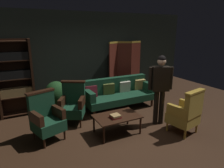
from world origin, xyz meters
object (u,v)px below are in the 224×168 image
(folding_screen, at_px, (124,69))
(bookshelf, at_px, (15,77))
(armchair_gilt_accent, at_px, (186,113))
(book_red_leather, at_px, (115,117))
(velvet_couch, at_px, (118,93))
(standing_figure, at_px, (160,84))
(coffee_table, at_px, (117,118))
(armchair_wing_right, at_px, (73,104))
(book_tan_leather, at_px, (115,116))
(potted_plant, at_px, (56,95))
(armchair_wing_left, at_px, (46,117))

(folding_screen, xyz_separation_m, bookshelf, (-3.36, -0.05, 0.09))
(bookshelf, relative_size, armchair_gilt_accent, 1.97)
(armchair_gilt_accent, bearing_deg, book_red_leather, 156.66)
(velvet_couch, height_order, standing_figure, standing_figure)
(coffee_table, distance_m, armchair_wing_right, 1.22)
(coffee_table, height_order, armchair_gilt_accent, armchair_gilt_accent)
(bookshelf, height_order, armchair_wing_right, bookshelf)
(bookshelf, height_order, velvet_couch, bookshelf)
(velvet_couch, relative_size, armchair_wing_right, 2.04)
(book_red_leather, xyz_separation_m, book_tan_leather, (0.00, 0.00, 0.04))
(bookshelf, xyz_separation_m, potted_plant, (0.95, -0.40, -0.54))
(folding_screen, relative_size, standing_figure, 1.12)
(armchair_wing_left, bearing_deg, potted_plant, 68.74)
(book_tan_leather, bearing_deg, coffee_table, 42.56)
(armchair_wing_left, bearing_deg, velvet_couch, 21.85)
(bookshelf, relative_size, book_red_leather, 9.44)
(armchair_gilt_accent, height_order, standing_figure, standing_figure)
(armchair_wing_left, bearing_deg, armchair_gilt_accent, -22.70)
(velvet_couch, height_order, potted_plant, potted_plant)
(book_red_leather, bearing_deg, book_tan_leather, 0.00)
(armchair_gilt_accent, distance_m, book_red_leather, 1.57)
(coffee_table, xyz_separation_m, armchair_gilt_accent, (1.36, -0.70, 0.12))
(folding_screen, height_order, coffee_table, folding_screen)
(velvet_couch, relative_size, book_tan_leather, 10.86)
(armchair_wing_right, relative_size, book_tan_leather, 5.33)
(bookshelf, relative_size, book_tan_leather, 10.50)
(armchair_wing_right, relative_size, book_red_leather, 4.79)
(velvet_couch, distance_m, standing_figure, 1.56)
(velvet_couch, xyz_separation_m, potted_plant, (-1.75, 0.34, 0.08))
(bookshelf, relative_size, potted_plant, 2.21)
(bookshelf, relative_size, velvet_couch, 0.97)
(armchair_gilt_accent, relative_size, book_tan_leather, 5.33)
(armchair_wing_right, bearing_deg, book_tan_leather, -59.09)
(folding_screen, distance_m, armchair_wing_right, 2.51)
(bookshelf, xyz_separation_m, coffee_table, (1.91, -2.10, -0.70))
(bookshelf, xyz_separation_m, armchair_wing_left, (0.47, -1.63, -0.58))
(armchair_wing_left, bearing_deg, folding_screen, 30.17)
(armchair_wing_right, height_order, book_red_leather, armchair_wing_right)
(potted_plant, xyz_separation_m, book_red_leather, (0.88, -1.78, -0.10))
(coffee_table, bearing_deg, standing_figure, -2.09)
(book_tan_leather, bearing_deg, velvet_couch, 58.86)
(folding_screen, bearing_deg, bookshelf, -179.14)
(velvet_couch, bearing_deg, armchair_gilt_accent, -74.57)
(coffee_table, bearing_deg, potted_plant, 119.34)
(potted_plant, bearing_deg, coffee_table, -60.66)
(armchair_wing_right, relative_size, standing_figure, 0.61)
(bookshelf, height_order, coffee_table, bookshelf)
(book_tan_leather, bearing_deg, folding_screen, 55.44)
(bookshelf, bearing_deg, armchair_wing_left, -73.78)
(armchair_gilt_accent, bearing_deg, velvet_couch, 105.43)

